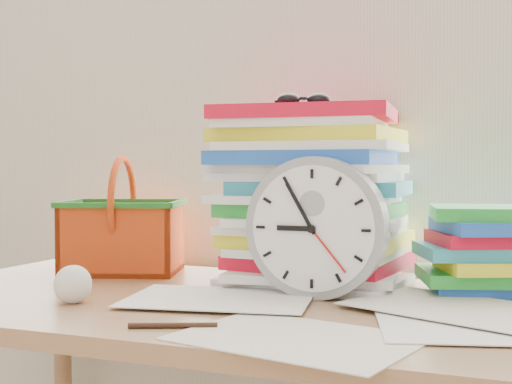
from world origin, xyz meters
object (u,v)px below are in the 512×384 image
at_px(clock, 317,228).
at_px(book_stack, 494,251).
at_px(basket, 123,215).
at_px(paper_stack, 312,196).
at_px(desk, 254,340).

bearing_deg(clock, book_stack, 25.19).
bearing_deg(basket, paper_stack, -16.29).
distance_m(book_stack, basket, 0.81).
relative_size(desk, paper_stack, 3.75).
relative_size(clock, basket, 1.00).
distance_m(clock, book_stack, 0.34).
bearing_deg(paper_stack, basket, -177.77).
relative_size(desk, clock, 5.39).
distance_m(desk, basket, 0.49).
xyz_separation_m(book_stack, basket, (-0.80, 0.00, 0.05)).
height_order(desk, clock, clock).
height_order(paper_stack, clock, paper_stack).
bearing_deg(clock, desk, -150.65).
relative_size(book_stack, basket, 1.07).
relative_size(paper_stack, clock, 1.44).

